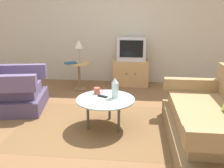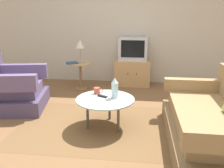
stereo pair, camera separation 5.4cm
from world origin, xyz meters
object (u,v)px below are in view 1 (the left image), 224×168
at_px(book, 70,63).
at_px(coffee_table, 105,101).
at_px(tv_stand, 131,73).
at_px(television, 132,49).
at_px(couch, 214,123).
at_px(table_lamp, 79,45).
at_px(side_table, 79,71).
at_px(armchair, 10,91).
at_px(vase, 115,88).
at_px(tv_remote_dark, 103,96).
at_px(mug, 97,91).

bearing_deg(book, coffee_table, -82.73).
distance_m(tv_stand, television, 0.53).
height_order(couch, table_lamp, table_lamp).
bearing_deg(television, side_table, -156.74).
xyz_separation_m(armchair, tv_stand, (1.94, 1.61, -0.03)).
bearing_deg(table_lamp, armchair, -127.13).
bearing_deg(armchair, vase, 64.94).
bearing_deg(vase, tv_stand, 85.16).
height_order(tv_stand, vase, vase).
distance_m(vase, book, 1.82).
distance_m(television, table_lamp, 1.14).
distance_m(vase, tv_remote_dark, 0.21).
bearing_deg(tv_remote_dark, book, -33.98).
relative_size(armchair, side_table, 1.93).
distance_m(side_table, tv_remote_dark, 1.74).
distance_m(coffee_table, tv_stand, 2.12).
xyz_separation_m(vase, tv_remote_dark, (-0.17, 0.01, -0.13)).
xyz_separation_m(television, tv_remote_dark, (-0.34, -2.04, -0.38)).
relative_size(table_lamp, tv_remote_dark, 3.12).
relative_size(armchair, couch, 0.61).
relative_size(television, vase, 2.12).
bearing_deg(tv_remote_dark, table_lamp, -40.30).
relative_size(tv_stand, book, 2.86).
relative_size(tv_remote_dark, book, 0.56).
distance_m(armchair, vase, 1.83).
xyz_separation_m(tv_stand, television, (0.00, 0.01, 0.53)).
relative_size(mug, book, 0.51).
bearing_deg(armchair, table_lamp, 131.83).
relative_size(side_table, book, 2.12).
distance_m(armchair, coffee_table, 1.71).
distance_m(side_table, vase, 1.83).
distance_m(tv_stand, book, 1.36).
relative_size(couch, coffee_table, 2.22).
height_order(mug, book, book).
bearing_deg(table_lamp, vase, -61.49).
distance_m(tv_remote_dark, book, 1.73).
bearing_deg(book, tv_stand, 1.16).
xyz_separation_m(side_table, tv_remote_dark, (0.71, -1.58, 0.02)).
xyz_separation_m(armchair, side_table, (0.88, 1.16, 0.09)).
distance_m(tv_stand, tv_remote_dark, 2.07).
bearing_deg(tv_stand, armchair, -140.36).
xyz_separation_m(tv_stand, table_lamp, (-1.05, -0.43, 0.64)).
xyz_separation_m(tv_stand, mug, (-0.44, -1.90, 0.18)).
relative_size(armchair, tv_remote_dark, 7.30).
bearing_deg(mug, coffee_table, -53.21).
height_order(armchair, vase, armchair).
relative_size(couch, table_lamp, 3.81).
height_order(coffee_table, table_lamp, table_lamp).
bearing_deg(armchair, book, 134.42).
bearing_deg(tv_remote_dark, side_table, -39.76).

